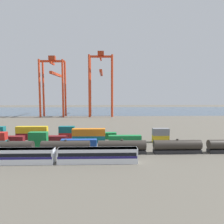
% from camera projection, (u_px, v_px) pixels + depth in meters
% --- Properties ---
extents(ground_plane, '(420.00, 420.00, 0.00)m').
position_uv_depth(ground_plane, '(81.00, 126.00, 114.83)').
color(ground_plane, '#5B564C').
extents(harbour_water, '(400.00, 110.00, 0.01)m').
position_uv_depth(harbour_water, '(93.00, 111.00, 218.76)').
color(harbour_water, '#384C60').
rests_on(harbour_water, ground_plane).
extents(passenger_train, '(42.41, 3.14, 3.90)m').
position_uv_depth(passenger_train, '(56.00, 155.00, 53.15)').
color(passenger_train, silver).
rests_on(passenger_train, ground_plane).
extents(freight_tank_row, '(81.83, 2.92, 4.38)m').
position_uv_depth(freight_tank_row, '(122.00, 147.00, 61.74)').
color(freight_tank_row, '#232326').
rests_on(freight_tank_row, ground_plane).
extents(shipping_container_3, '(6.04, 2.44, 2.60)m').
position_uv_depth(shipping_container_3, '(38.00, 143.00, 69.18)').
color(shipping_container_3, '#197538').
rests_on(shipping_container_3, ground_plane).
extents(shipping_container_4, '(6.04, 2.44, 2.60)m').
position_uv_depth(shipping_container_4, '(38.00, 136.00, 68.95)').
color(shipping_container_4, '#197538').
rests_on(shipping_container_4, shipping_container_3).
extents(shipping_container_5, '(12.10, 2.44, 2.60)m').
position_uv_depth(shipping_container_5, '(79.00, 143.00, 69.58)').
color(shipping_container_5, '#1C4299').
rests_on(shipping_container_5, ground_plane).
extents(shipping_container_7, '(6.04, 2.44, 2.60)m').
position_uv_depth(shipping_container_7, '(16.00, 140.00, 74.86)').
color(shipping_container_7, maroon).
rests_on(shipping_container_7, ground_plane).
extents(shipping_container_8, '(12.10, 2.44, 2.60)m').
position_uv_depth(shipping_container_8, '(52.00, 139.00, 75.26)').
color(shipping_container_8, maroon).
rests_on(shipping_container_8, ground_plane).
extents(shipping_container_9, '(12.10, 2.44, 2.60)m').
position_uv_depth(shipping_container_9, '(89.00, 139.00, 75.66)').
color(shipping_container_9, '#146066').
rests_on(shipping_container_9, ground_plane).
extents(shipping_container_10, '(12.10, 2.44, 2.60)m').
position_uv_depth(shipping_container_10, '(89.00, 132.00, 75.42)').
color(shipping_container_10, orange).
rests_on(shipping_container_10, shipping_container_9).
extents(shipping_container_11, '(12.10, 2.44, 2.60)m').
position_uv_depth(shipping_container_11, '(125.00, 139.00, 76.06)').
color(shipping_container_11, '#197538').
rests_on(shipping_container_11, ground_plane).
extents(shipping_container_12, '(6.04, 2.44, 2.60)m').
position_uv_depth(shipping_container_12, '(161.00, 139.00, 76.45)').
color(shipping_container_12, gold).
rests_on(shipping_container_12, ground_plane).
extents(shipping_container_13, '(6.04, 2.44, 2.60)m').
position_uv_depth(shipping_container_13, '(161.00, 132.00, 76.22)').
color(shipping_container_13, slate).
rests_on(shipping_container_13, shipping_container_12).
extents(shipping_container_16, '(12.10, 2.44, 2.60)m').
position_uv_depth(shipping_container_16, '(32.00, 136.00, 80.96)').
color(shipping_container_16, maroon).
rests_on(shipping_container_16, ground_plane).
extents(shipping_container_17, '(12.10, 2.44, 2.60)m').
position_uv_depth(shipping_container_17, '(32.00, 130.00, 80.73)').
color(shipping_container_17, gold).
rests_on(shipping_container_17, shipping_container_16).
extents(shipping_container_18, '(6.04, 2.44, 2.60)m').
position_uv_depth(shipping_container_18, '(67.00, 136.00, 81.37)').
color(shipping_container_18, '#AD211C').
rests_on(shipping_container_18, ground_plane).
extents(shipping_container_19, '(6.04, 2.44, 2.60)m').
position_uv_depth(shipping_container_19, '(67.00, 129.00, 81.14)').
color(shipping_container_19, '#146066').
rests_on(shipping_container_19, shipping_container_18).
extents(shipping_container_20, '(12.10, 2.44, 2.60)m').
position_uv_depth(shipping_container_20, '(101.00, 136.00, 81.78)').
color(shipping_container_20, '#197538').
rests_on(shipping_container_20, ground_plane).
extents(gantry_crane_west, '(19.13, 36.55, 47.02)m').
position_uv_depth(gantry_crane_west, '(54.00, 80.00, 162.21)').
color(gantry_crane_west, red).
rests_on(gantry_crane_west, ground_plane).
extents(gantry_crane_central, '(19.12, 38.36, 50.75)m').
position_uv_depth(gantry_crane_central, '(101.00, 78.00, 163.27)').
color(gantry_crane_central, red).
rests_on(gantry_crane_central, ground_plane).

